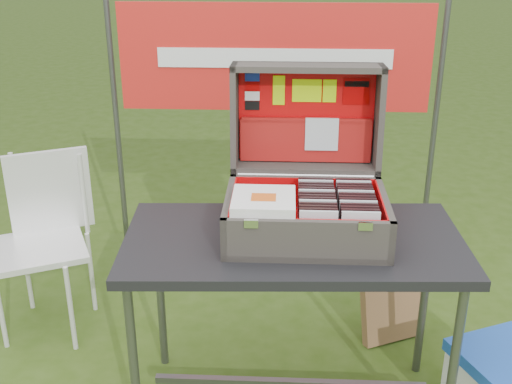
# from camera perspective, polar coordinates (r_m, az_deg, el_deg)

# --- Properties ---
(table) EXTENTS (1.34, 0.71, 0.82)m
(table) POSITION_cam_1_polar(r_m,az_deg,el_deg) (2.70, 3.15, -11.84)
(table) COLOR black
(table) RESTS_ON ground
(table_top) EXTENTS (1.34, 0.71, 0.04)m
(table_top) POSITION_cam_1_polar(r_m,az_deg,el_deg) (2.50, 3.34, -4.48)
(table_top) COLOR black
(table_top) RESTS_ON ground
(table_leg_fl) EXTENTS (0.04, 0.04, 0.78)m
(table_leg_fl) POSITION_cam_1_polar(r_m,az_deg,el_deg) (2.56, -10.79, -15.07)
(table_leg_fl) COLOR #59595B
(table_leg_fl) RESTS_ON ground
(table_leg_fr) EXTENTS (0.04, 0.04, 0.78)m
(table_leg_fr) POSITION_cam_1_polar(r_m,az_deg,el_deg) (2.57, 17.03, -15.49)
(table_leg_fr) COLOR #59595B
(table_leg_fr) RESTS_ON ground
(table_leg_bl) EXTENTS (0.04, 0.04, 0.78)m
(table_leg_bl) POSITION_cam_1_polar(r_m,az_deg,el_deg) (2.98, -8.50, -8.79)
(table_leg_bl) COLOR #59595B
(table_leg_bl) RESTS_ON ground
(table_leg_br) EXTENTS (0.04, 0.04, 0.78)m
(table_leg_br) POSITION_cam_1_polar(r_m,az_deg,el_deg) (3.00, 14.72, -9.18)
(table_leg_br) COLOR #59595B
(table_leg_br) RESTS_ON ground
(table_brace) EXTENTS (1.16, 0.03, 0.03)m
(table_brace) POSITION_cam_1_polar(r_m,az_deg,el_deg) (2.87, 3.02, -16.58)
(table_brace) COLOR #59595B
(table_brace) RESTS_ON ground
(suitcase) EXTENTS (0.62, 0.60, 0.60)m
(suitcase) POSITION_cam_1_polar(r_m,az_deg,el_deg) (2.44, 4.59, 3.01)
(suitcase) COLOR #433F3A
(suitcase) RESTS_ON table
(suitcase_base_bottom) EXTENTS (0.62, 0.44, 0.02)m
(suitcase_base_bottom) POSITION_cam_1_polar(r_m,az_deg,el_deg) (2.50, 4.41, -3.68)
(suitcase_base_bottom) COLOR #433F3A
(suitcase_base_bottom) RESTS_ON table_top
(suitcase_base_wall_front) EXTENTS (0.62, 0.02, 0.17)m
(suitcase_base_wall_front) POSITION_cam_1_polar(r_m,az_deg,el_deg) (2.28, 4.58, -4.44)
(suitcase_base_wall_front) COLOR #433F3A
(suitcase_base_wall_front) RESTS_ON table_top
(suitcase_base_wall_back) EXTENTS (0.62, 0.02, 0.17)m
(suitcase_base_wall_back) POSITION_cam_1_polar(r_m,az_deg,el_deg) (2.66, 4.36, -0.30)
(suitcase_base_wall_back) COLOR #433F3A
(suitcase_base_wall_back) RESTS_ON table_top
(suitcase_base_wall_left) EXTENTS (0.02, 0.44, 0.17)m
(suitcase_base_wall_left) POSITION_cam_1_polar(r_m,az_deg,el_deg) (2.47, -2.42, -2.08)
(suitcase_base_wall_left) COLOR #433F3A
(suitcase_base_wall_left) RESTS_ON table_top
(suitcase_base_wall_right) EXTENTS (0.02, 0.44, 0.17)m
(suitcase_base_wall_right) POSITION_cam_1_polar(r_m,az_deg,el_deg) (2.49, 11.29, -2.32)
(suitcase_base_wall_right) COLOR #433F3A
(suitcase_base_wall_right) RESTS_ON table_top
(suitcase_liner_floor) EXTENTS (0.57, 0.39, 0.01)m
(suitcase_liner_floor) POSITION_cam_1_polar(r_m,az_deg,el_deg) (2.49, 4.42, -3.37)
(suitcase_liner_floor) COLOR red
(suitcase_liner_floor) RESTS_ON suitcase_base_bottom
(suitcase_latch_left) EXTENTS (0.05, 0.01, 0.03)m
(suitcase_latch_left) POSITION_cam_1_polar(r_m,az_deg,el_deg) (2.24, -0.44, -2.84)
(suitcase_latch_left) COLOR silver
(suitcase_latch_left) RESTS_ON suitcase_base_wall_front
(suitcase_latch_right) EXTENTS (0.05, 0.01, 0.03)m
(suitcase_latch_right) POSITION_cam_1_polar(r_m,az_deg,el_deg) (2.25, 9.70, -3.01)
(suitcase_latch_right) COLOR silver
(suitcase_latch_right) RESTS_ON suitcase_base_wall_front
(suitcase_hinge) EXTENTS (0.56, 0.02, 0.02)m
(suitcase_hinge) POSITION_cam_1_polar(r_m,az_deg,el_deg) (2.63, 4.41, 1.45)
(suitcase_hinge) COLOR silver
(suitcase_hinge) RESTS_ON suitcase_base_wall_back
(suitcase_lid_back) EXTENTS (0.62, 0.05, 0.44)m
(suitcase_lid_back) POSITION_cam_1_polar(r_m,az_deg,el_deg) (2.73, 4.46, 6.85)
(suitcase_lid_back) COLOR #433F3A
(suitcase_lid_back) RESTS_ON suitcase_base_wall_back
(suitcase_lid_rim_far) EXTENTS (0.62, 0.17, 0.04)m
(suitcase_lid_rim_far) POSITION_cam_1_polar(r_m,az_deg,el_deg) (2.62, 4.64, 10.97)
(suitcase_lid_rim_far) COLOR #433F3A
(suitcase_lid_rim_far) RESTS_ON suitcase_lid_back
(suitcase_lid_rim_near) EXTENTS (0.62, 0.17, 0.04)m
(suitcase_lid_rim_near) POSITION_cam_1_polar(r_m,az_deg,el_deg) (2.71, 4.37, 2.23)
(suitcase_lid_rim_near) COLOR #433F3A
(suitcase_lid_rim_near) RESTS_ON suitcase_lid_back
(suitcase_lid_rim_left) EXTENTS (0.02, 0.19, 0.45)m
(suitcase_lid_rim_left) POSITION_cam_1_polar(r_m,az_deg,el_deg) (2.66, -1.92, 6.63)
(suitcase_lid_rim_left) COLOR #433F3A
(suitcase_lid_rim_left) RESTS_ON suitcase_lid_back
(suitcase_lid_rim_right) EXTENTS (0.02, 0.19, 0.45)m
(suitcase_lid_rim_right) POSITION_cam_1_polar(r_m,az_deg,el_deg) (2.68, 10.88, 6.34)
(suitcase_lid_rim_right) COLOR #433F3A
(suitcase_lid_rim_right) RESTS_ON suitcase_lid_back
(suitcase_lid_liner) EXTENTS (0.56, 0.03, 0.39)m
(suitcase_lid_liner) POSITION_cam_1_polar(r_m,az_deg,el_deg) (2.71, 4.47, 6.78)
(suitcase_lid_liner) COLOR red
(suitcase_lid_liner) RESTS_ON suitcase_lid_back
(suitcase_liner_wall_front) EXTENTS (0.57, 0.01, 0.14)m
(suitcase_liner_wall_front) POSITION_cam_1_polar(r_m,az_deg,el_deg) (2.29, 4.58, -4.00)
(suitcase_liner_wall_front) COLOR red
(suitcase_liner_wall_front) RESTS_ON suitcase_base_bottom
(suitcase_liner_wall_back) EXTENTS (0.57, 0.01, 0.14)m
(suitcase_liner_wall_back) POSITION_cam_1_polar(r_m,az_deg,el_deg) (2.64, 4.38, -0.19)
(suitcase_liner_wall_back) COLOR red
(suitcase_liner_wall_back) RESTS_ON suitcase_base_bottom
(suitcase_liner_wall_left) EXTENTS (0.01, 0.39, 0.14)m
(suitcase_liner_wall_left) POSITION_cam_1_polar(r_m,az_deg,el_deg) (2.47, -2.07, -1.83)
(suitcase_liner_wall_left) COLOR red
(suitcase_liner_wall_left) RESTS_ON suitcase_base_bottom
(suitcase_liner_wall_right) EXTENTS (0.01, 0.39, 0.14)m
(suitcase_liner_wall_right) POSITION_cam_1_polar(r_m,az_deg,el_deg) (2.49, 10.97, -2.06)
(suitcase_liner_wall_right) COLOR red
(suitcase_liner_wall_right) RESTS_ON suitcase_base_bottom
(suitcase_lid_pocket) EXTENTS (0.55, 0.04, 0.18)m
(suitcase_lid_pocket) POSITION_cam_1_polar(r_m,az_deg,el_deg) (2.72, 4.42, 4.58)
(suitcase_lid_pocket) COLOR #A01614
(suitcase_lid_pocket) RESTS_ON suitcase_lid_liner
(suitcase_pocket_edge) EXTENTS (0.54, 0.02, 0.02)m
(suitcase_pocket_edge) POSITION_cam_1_polar(r_m,az_deg,el_deg) (2.69, 4.48, 6.36)
(suitcase_pocket_edge) COLOR #A01614
(suitcase_pocket_edge) RESTS_ON suitcase_lid_pocket
(suitcase_pocket_cd) EXTENTS (0.14, 0.02, 0.14)m
(suitcase_pocket_cd) POSITION_cam_1_polar(r_m,az_deg,el_deg) (2.69, 5.86, 5.13)
(suitcase_pocket_cd) COLOR silver
(suitcase_pocket_cd) RESTS_ON suitcase_lid_pocket
(lid_sticker_cc_a) EXTENTS (0.06, 0.01, 0.04)m
(lid_sticker_cc_a) POSITION_cam_1_polar(r_m,az_deg,el_deg) (2.68, -0.33, 10.21)
(lid_sticker_cc_a) COLOR #1933B2
(lid_sticker_cc_a) RESTS_ON suitcase_lid_liner
(lid_sticker_cc_b) EXTENTS (0.06, 0.01, 0.04)m
(lid_sticker_cc_b) POSITION_cam_1_polar(r_m,az_deg,el_deg) (2.68, -0.34, 9.37)
(lid_sticker_cc_b) COLOR #A70000
(lid_sticker_cc_b) RESTS_ON suitcase_lid_liner
(lid_sticker_cc_c) EXTENTS (0.06, 0.01, 0.04)m
(lid_sticker_cc_c) POSITION_cam_1_polar(r_m,az_deg,el_deg) (2.69, -0.34, 8.53)
(lid_sticker_cc_c) COLOR white
(lid_sticker_cc_c) RESTS_ON suitcase_lid_liner
(lid_sticker_cc_d) EXTENTS (0.06, 0.01, 0.04)m
(lid_sticker_cc_d) POSITION_cam_1_polar(r_m,az_deg,el_deg) (2.70, -0.34, 7.69)
(lid_sticker_cc_d) COLOR black
(lid_sticker_cc_d) RESTS_ON suitcase_lid_liner
(lid_card_neon_tall) EXTENTS (0.05, 0.01, 0.12)m
(lid_card_neon_tall) POSITION_cam_1_polar(r_m,az_deg,el_deg) (2.68, 2.04, 9.02)
(lid_card_neon_tall) COLOR #B5E704
(lid_card_neon_tall) RESTS_ON suitcase_lid_liner
(lid_card_neon_main) EXTENTS (0.12, 0.01, 0.09)m
(lid_card_neon_main) POSITION_cam_1_polar(r_m,az_deg,el_deg) (2.68, 4.54, 8.97)
(lid_card_neon_main) COLOR #B5E704
(lid_card_neon_main) RESTS_ON suitcase_lid_liner
(lid_card_neon_small) EXTENTS (0.06, 0.01, 0.09)m
(lid_card_neon_small) POSITION_cam_1_polar(r_m,az_deg,el_deg) (2.69, 6.56, 8.91)
(lid_card_neon_small) COLOR #B5E704
(lid_card_neon_small) RESTS_ON suitcase_lid_liner
(lid_sticker_band) EXTENTS (0.11, 0.01, 0.11)m
(lid_sticker_band) POSITION_cam_1_polar(r_m,az_deg,el_deg) (2.70, 8.92, 8.84)
(lid_sticker_band) COLOR #A70000
(lid_sticker_band) RESTS_ON suitcase_lid_liner
(lid_sticker_band_bar) EXTENTS (0.10, 0.00, 0.02)m
(lid_sticker_band_bar) POSITION_cam_1_polar(r_m,az_deg,el_deg) (2.69, 8.96, 9.46)
(lid_sticker_band_bar) COLOR black
(lid_sticker_band_bar) RESTS_ON suitcase_lid_liner
(cd_left_0) EXTENTS (0.14, 0.01, 0.16)m
(cd_left_0) POSITION_cam_1_polar(r_m,az_deg,el_deg) (2.30, 5.54, -3.46)
(cd_left_0) COLOR silver
(cd_left_0) RESTS_ON suitcase_liner_floor
(cd_left_1) EXTENTS (0.14, 0.01, 0.16)m
(cd_left_1) POSITION_cam_1_polar(r_m,az_deg,el_deg) (2.32, 5.52, -3.20)
(cd_left_1) COLOR black
(cd_left_1) RESTS_ON suitcase_liner_floor
(cd_left_2) EXTENTS (0.14, 0.01, 0.16)m
(cd_left_2) POSITION_cam_1_polar(r_m,az_deg,el_deg) (2.35, 5.49, -2.93)
(cd_left_2) COLOR black
(cd_left_2) RESTS_ON suitcase_liner_floor
(cd_left_3) EXTENTS (0.14, 0.01, 0.16)m
(cd_left_3) POSITION_cam_1_polar(r_m,az_deg,el_deg) (2.37, 5.47, -2.68)
(cd_left_3) COLOR black
(cd_left_3) RESTS_ON suitcase_liner_floor
(cd_left_4) EXTENTS (0.14, 0.01, 0.16)m
(cd_left_4) POSITION_cam_1_polar(r_m,az_deg,el_deg) (2.39, 5.45, -2.43)
(cd_left_4) COLOR silver
(cd_left_4) RESTS_ON suitcase_liner_floor
(cd_left_5) EXTENTS (0.14, 0.01, 0.16)m
(cd_left_5) POSITION_cam_1_polar(r_m,az_deg,el_deg) (2.41, 5.43, -2.18)
(cd_left_5) COLOR black
(cd_left_5) RESTS_ON suitcase_liner_floor
(cd_left_6) EXTENTS (0.14, 0.01, 0.16)m
(cd_left_6) POSITION_cam_1_polar(r_m,az_deg,el_deg) (2.43, 5.40, -1.94)
(cd_left_6) COLOR black
(cd_left_6) RESTS_ON suitcase_liner_floor
(cd_left_7) EXTENTS (0.14, 0.01, 0.16)m
(cd_left_7) POSITION_cam_1_polar(r_m,az_deg,el_deg) (2.45, 5.38, -1.70)
(cd_left_7) COLOR black
(cd_left_7) RESTS_ON suitcase_liner_floor
(cd_left_8) EXTENTS (0.14, 0.01, 0.16)m
(cd_left_8) POSITION_cam_1_polar(r_m,az_deg,el_deg) (2.48, 5.36, -1.46)
(cd_left_8) COLOR silver
(cd_left_8) RESTS_ON suitcase_liner_floor
(cd_left_9) EXTENTS (0.14, 0.01, 0.16)m
(cd_left_9) POSITION_cam_1_polar(r_m,az_deg,el_deg) (2.50, 5.34, -1.23)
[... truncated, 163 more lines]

